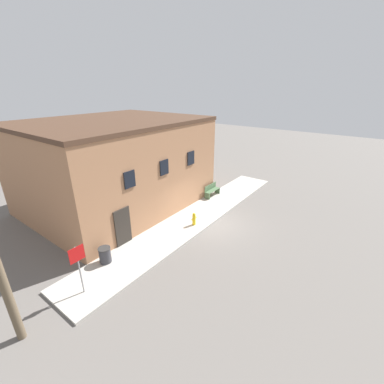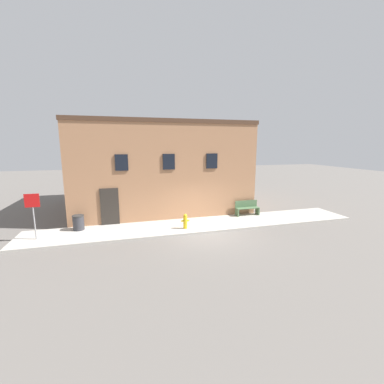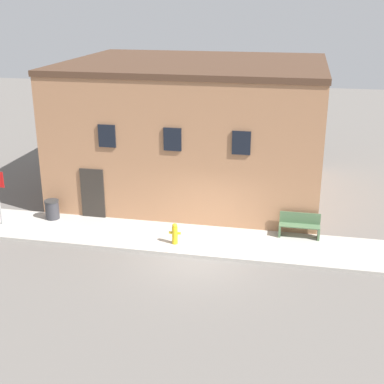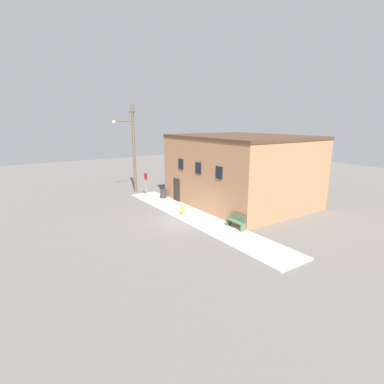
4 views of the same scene
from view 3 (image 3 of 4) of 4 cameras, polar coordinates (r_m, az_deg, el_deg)
name	(u,v)px [view 3 (image 3 of 4)]	position (r m, az deg, el deg)	size (l,w,h in m)	color
ground_plane	(197,258)	(19.12, 0.50, -7.08)	(80.00, 80.00, 0.00)	#66605B
sidewalk	(203,241)	(20.27, 1.23, -5.25)	(18.68, 2.66, 0.12)	#B2ADA3
brick_building	(196,127)	(25.06, 0.42, 6.93)	(11.44, 9.27, 6.06)	#A87551
fire_hydrant	(175,234)	(19.77, -1.85, -4.45)	(0.44, 0.21, 0.81)	gold
bench	(300,225)	(20.72, 11.40, -3.52)	(1.53, 0.44, 0.93)	#4C6B47
trash_bin	(52,209)	(22.71, -14.69, -1.80)	(0.59, 0.59, 0.79)	#333338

